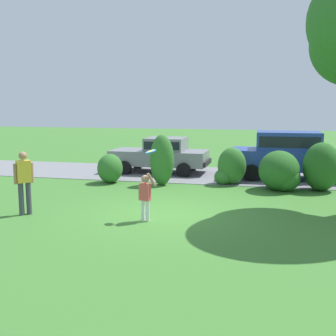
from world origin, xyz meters
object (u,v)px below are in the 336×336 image
(child_thrower, at_px, (145,194))
(adult_onlooker, at_px, (24,179))
(parked_sedan, at_px, (161,154))
(parked_suv, at_px, (288,153))
(frisbee, at_px, (151,151))

(child_thrower, height_order, adult_onlooker, adult_onlooker)
(child_thrower, distance_m, adult_onlooker, 3.40)
(parked_sedan, relative_size, child_thrower, 3.45)
(child_thrower, xyz_separation_m, adult_onlooker, (-3.39, -0.13, 0.27))
(parked_sedan, relative_size, adult_onlooker, 2.55)
(parked_suv, relative_size, adult_onlooker, 2.70)
(parked_sedan, distance_m, adult_onlooker, 8.00)
(parked_sedan, distance_m, parked_suv, 5.37)
(parked_sedan, bearing_deg, child_thrower, -79.21)
(adult_onlooker, bearing_deg, frisbee, 6.73)
(child_thrower, relative_size, frisbee, 4.47)
(child_thrower, relative_size, adult_onlooker, 0.74)
(parked_sedan, relative_size, parked_suv, 0.94)
(parked_sedan, xyz_separation_m, frisbee, (1.53, -7.36, 0.94))
(child_thrower, xyz_separation_m, frisbee, (0.08, 0.28, 1.07))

